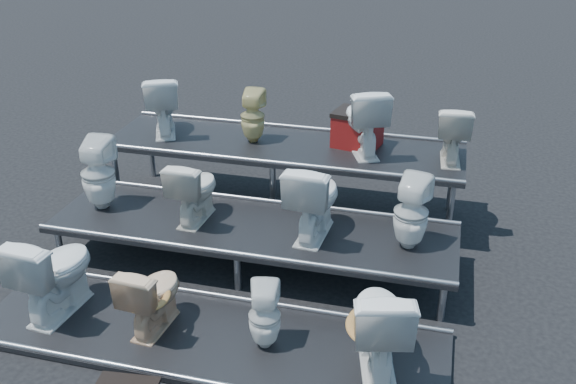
% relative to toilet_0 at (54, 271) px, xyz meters
% --- Properties ---
extents(ground, '(80.00, 80.00, 0.00)m').
position_rel_toilet_0_xyz_m(ground, '(1.47, 1.30, -0.49)').
color(ground, black).
rests_on(ground, ground).
extents(tier_front, '(4.20, 1.20, 0.06)m').
position_rel_toilet_0_xyz_m(tier_front, '(1.47, 0.00, -0.46)').
color(tier_front, black).
rests_on(tier_front, ground).
extents(tier_mid, '(4.20, 1.20, 0.46)m').
position_rel_toilet_0_xyz_m(tier_mid, '(1.47, 1.30, -0.26)').
color(tier_mid, black).
rests_on(tier_mid, ground).
extents(tier_back, '(4.20, 1.20, 0.86)m').
position_rel_toilet_0_xyz_m(tier_back, '(1.47, 2.60, -0.06)').
color(tier_back, black).
rests_on(tier_back, ground).
extents(toilet_0, '(0.55, 0.88, 0.85)m').
position_rel_toilet_0_xyz_m(toilet_0, '(0.00, 0.00, 0.00)').
color(toilet_0, white).
rests_on(toilet_0, tier_front).
extents(toilet_1, '(0.44, 0.70, 0.68)m').
position_rel_toilet_0_xyz_m(toilet_1, '(0.96, 0.00, -0.08)').
color(toilet_1, '#D9AE86').
rests_on(toilet_1, tier_front).
extents(toilet_2, '(0.33, 0.33, 0.61)m').
position_rel_toilet_0_xyz_m(toilet_2, '(1.99, 0.00, -0.12)').
color(toilet_2, white).
rests_on(toilet_2, tier_front).
extents(toilet_3, '(0.66, 0.92, 0.85)m').
position_rel_toilet_0_xyz_m(toilet_3, '(2.95, 0.00, -0.00)').
color(toilet_3, white).
rests_on(toilet_3, tier_front).
extents(toilet_4, '(0.39, 0.39, 0.79)m').
position_rel_toilet_0_xyz_m(toilet_4, '(-0.24, 1.30, 0.37)').
color(toilet_4, white).
rests_on(toilet_4, tier_mid).
extents(toilet_5, '(0.42, 0.69, 0.69)m').
position_rel_toilet_0_xyz_m(toilet_5, '(0.86, 1.30, 0.32)').
color(toilet_5, beige).
rests_on(toilet_5, tier_mid).
extents(toilet_6, '(0.50, 0.82, 0.81)m').
position_rel_toilet_0_xyz_m(toilet_6, '(2.12, 1.30, 0.38)').
color(toilet_6, white).
rests_on(toilet_6, tier_mid).
extents(toilet_7, '(0.40, 0.40, 0.74)m').
position_rel_toilet_0_xyz_m(toilet_7, '(3.07, 1.30, 0.34)').
color(toilet_7, white).
rests_on(toilet_7, tier_mid).
extents(toilet_8, '(0.67, 0.83, 0.74)m').
position_rel_toilet_0_xyz_m(toilet_8, '(-0.05, 2.60, 0.74)').
color(toilet_8, white).
rests_on(toilet_8, tier_back).
extents(toilet_9, '(0.29, 0.30, 0.63)m').
position_rel_toilet_0_xyz_m(toilet_9, '(1.09, 2.60, 0.69)').
color(toilet_9, '#CABC79').
rests_on(toilet_9, tier_back).
extents(toilet_10, '(0.70, 0.88, 0.78)m').
position_rel_toilet_0_xyz_m(toilet_10, '(2.40, 2.60, 0.77)').
color(toilet_10, white).
rests_on(toilet_10, tier_back).
extents(toilet_11, '(0.41, 0.67, 0.66)m').
position_rel_toilet_0_xyz_m(toilet_11, '(3.38, 2.60, 0.70)').
color(toilet_11, beige).
rests_on(toilet_11, tier_back).
extents(red_crate, '(0.59, 0.51, 0.37)m').
position_rel_toilet_0_xyz_m(red_crate, '(2.31, 2.78, 0.56)').
color(red_crate, maroon).
rests_on(red_crate, tier_back).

